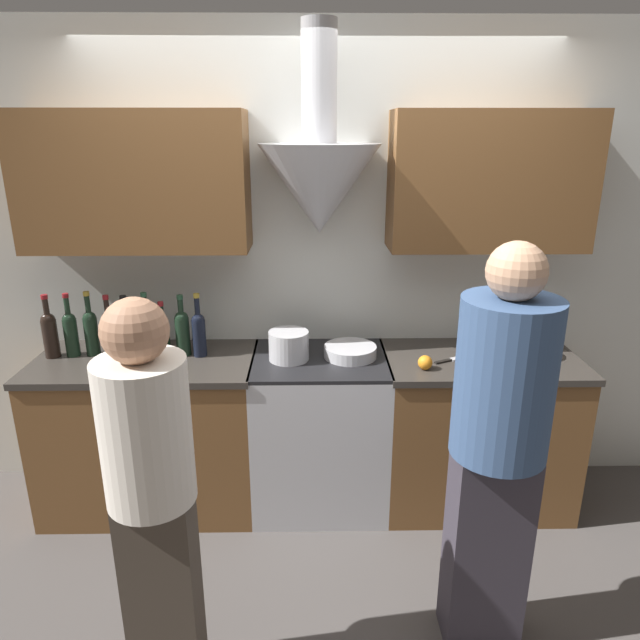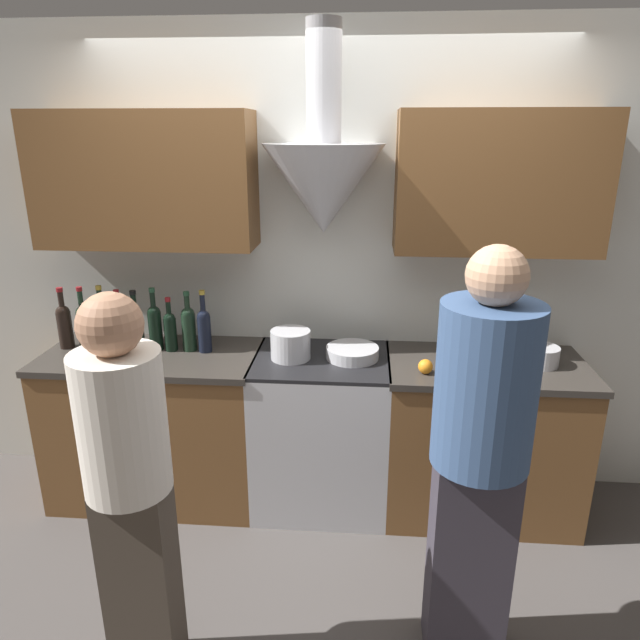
% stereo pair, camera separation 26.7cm
% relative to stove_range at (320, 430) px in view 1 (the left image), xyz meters
% --- Properties ---
extents(ground_plane, '(12.00, 12.00, 0.00)m').
position_rel_stove_range_xyz_m(ground_plane, '(0.00, -0.34, -0.45)').
color(ground_plane, '#4C4744').
extents(wall_back, '(8.40, 0.62, 2.60)m').
position_rel_stove_range_xyz_m(wall_back, '(-0.02, 0.26, 1.03)').
color(wall_back, silver).
rests_on(wall_back, ground_plane).
extents(counter_left, '(1.18, 0.62, 0.88)m').
position_rel_stove_range_xyz_m(counter_left, '(-0.95, -0.00, -0.00)').
color(counter_left, brown).
rests_on(counter_left, ground_plane).
extents(counter_right, '(1.05, 0.62, 0.88)m').
position_rel_stove_range_xyz_m(counter_right, '(0.88, -0.00, -0.00)').
color(counter_right, brown).
rests_on(counter_right, ground_plane).
extents(stove_range, '(0.73, 0.60, 0.88)m').
position_rel_stove_range_xyz_m(stove_range, '(0.00, 0.00, 0.00)').
color(stove_range, silver).
rests_on(stove_range, ground_plane).
extents(wine_bottle_0, '(0.08, 0.08, 0.35)m').
position_rel_stove_range_xyz_m(wine_bottle_0, '(-1.44, 0.04, 0.58)').
color(wine_bottle_0, black).
rests_on(wine_bottle_0, counter_left).
extents(wine_bottle_1, '(0.07, 0.07, 0.35)m').
position_rel_stove_range_xyz_m(wine_bottle_1, '(-1.34, 0.06, 0.58)').
color(wine_bottle_1, black).
rests_on(wine_bottle_1, counter_left).
extents(wine_bottle_2, '(0.07, 0.07, 0.36)m').
position_rel_stove_range_xyz_m(wine_bottle_2, '(-1.23, 0.07, 0.58)').
color(wine_bottle_2, black).
rests_on(wine_bottle_2, counter_left).
extents(wine_bottle_3, '(0.07, 0.07, 0.34)m').
position_rel_stove_range_xyz_m(wine_bottle_3, '(-1.13, 0.05, 0.58)').
color(wine_bottle_3, black).
rests_on(wine_bottle_3, counter_left).
extents(wine_bottle_4, '(0.08, 0.08, 0.34)m').
position_rel_stove_range_xyz_m(wine_bottle_4, '(-1.04, 0.07, 0.57)').
color(wine_bottle_4, black).
rests_on(wine_bottle_4, counter_left).
extents(wine_bottle_5, '(0.07, 0.07, 0.36)m').
position_rel_stove_range_xyz_m(wine_bottle_5, '(-0.93, 0.05, 0.58)').
color(wine_bottle_5, black).
rests_on(wine_bottle_5, counter_left).
extents(wine_bottle_6, '(0.07, 0.07, 0.31)m').
position_rel_stove_range_xyz_m(wine_bottle_6, '(-0.84, 0.05, 0.56)').
color(wine_bottle_6, black).
rests_on(wine_bottle_6, counter_left).
extents(wine_bottle_7, '(0.08, 0.08, 0.34)m').
position_rel_stove_range_xyz_m(wine_bottle_7, '(-0.74, 0.06, 0.58)').
color(wine_bottle_7, black).
rests_on(wine_bottle_7, counter_left).
extents(wine_bottle_8, '(0.07, 0.07, 0.35)m').
position_rel_stove_range_xyz_m(wine_bottle_8, '(-0.65, 0.05, 0.58)').
color(wine_bottle_8, black).
rests_on(wine_bottle_8, counter_left).
extents(stock_pot, '(0.21, 0.21, 0.16)m').
position_rel_stove_range_xyz_m(stock_pot, '(-0.17, -0.01, 0.52)').
color(stock_pot, silver).
rests_on(stock_pot, stove_range).
extents(mixing_bowl, '(0.28, 0.28, 0.06)m').
position_rel_stove_range_xyz_m(mixing_bowl, '(0.17, 0.01, 0.47)').
color(mixing_bowl, silver).
rests_on(mixing_bowl, stove_range).
extents(orange_fruit, '(0.07, 0.07, 0.07)m').
position_rel_stove_range_xyz_m(orange_fruit, '(0.54, -0.16, 0.48)').
color(orange_fruit, orange).
rests_on(orange_fruit, counter_right).
extents(saucepan, '(0.19, 0.19, 0.10)m').
position_rel_stove_range_xyz_m(saucepan, '(1.15, 0.00, 0.49)').
color(saucepan, silver).
rests_on(saucepan, counter_right).
extents(chefs_knife, '(0.26, 0.14, 0.01)m').
position_rel_stove_range_xyz_m(chefs_knife, '(0.73, -0.03, 0.44)').
color(chefs_knife, silver).
rests_on(chefs_knife, counter_right).
extents(person_foreground_left, '(0.31, 0.31, 1.56)m').
position_rel_stove_range_xyz_m(person_foreground_left, '(-0.60, -1.15, 0.43)').
color(person_foreground_left, '#473D33').
rests_on(person_foreground_left, ground_plane).
extents(person_foreground_right, '(0.36, 0.36, 1.70)m').
position_rel_stove_range_xyz_m(person_foreground_right, '(0.66, -0.96, 0.49)').
color(person_foreground_right, '#38333D').
rests_on(person_foreground_right, ground_plane).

